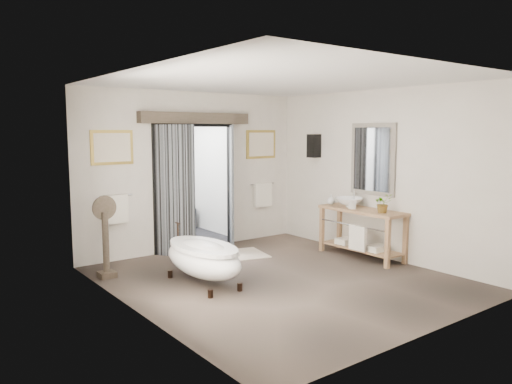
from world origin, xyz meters
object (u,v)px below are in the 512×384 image
Objects in this scene: clawfoot_tub at (203,258)px; vanity at (361,229)px; rug at (231,255)px; basin at (349,202)px.

vanity reaches higher than clawfoot_tub.
rug is at bearing 140.24° from vanity.
vanity is 1.33× the size of rug.
basin reaches higher than vanity.
vanity is 3.25× the size of basin.
vanity is 2.32m from rug.
clawfoot_tub is at bearing -138.37° from rug.
basin is at bearing 89.45° from vanity.
clawfoot_tub is 3.00m from vanity.
vanity is at bearing -6.62° from clawfoot_tub.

